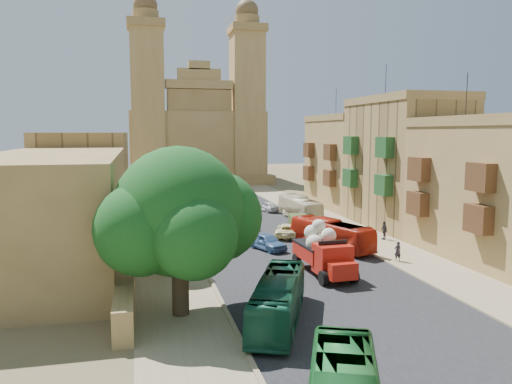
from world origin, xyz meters
name	(u,v)px	position (x,y,z in m)	size (l,w,h in m)	color
ground	(371,326)	(0.00, 0.00, 0.00)	(260.00, 260.00, 0.00)	brown
road_surface	(248,224)	(0.00, 30.00, 0.01)	(14.00, 140.00, 0.01)	black
sidewalk_east	(329,220)	(9.50, 30.00, 0.01)	(5.00, 140.00, 0.01)	#8D7C5C
sidewalk_west	(160,228)	(-9.50, 30.00, 0.01)	(5.00, 140.00, 0.01)	#8D7C5C
kerb_east	(308,221)	(7.00, 30.00, 0.06)	(0.25, 140.00, 0.12)	#8D7C5C
kerb_west	(184,226)	(-7.00, 30.00, 0.06)	(0.25, 140.00, 0.12)	#8D7C5C
townhouse_b	(495,188)	(15.95, 11.00, 5.66)	(9.00, 14.00, 14.90)	olive
townhouse_c	(404,162)	(15.95, 25.00, 6.91)	(9.00, 14.00, 17.40)	#A07E49
townhouse_d	(350,161)	(15.95, 39.00, 6.16)	(9.00, 14.00, 15.90)	olive
west_wall	(129,240)	(-12.50, 20.00, 0.90)	(1.00, 40.00, 1.80)	olive
west_building_low	(54,208)	(-18.00, 18.00, 4.20)	(10.00, 28.00, 8.40)	olive
west_building_mid	(87,172)	(-18.00, 44.00, 5.00)	(10.00, 22.00, 10.00)	#A07E49
church	(196,135)	(0.00, 78.61, 9.52)	(28.00, 22.50, 36.30)	olive
ficus_tree	(181,216)	(-9.42, 4.01, 5.51)	(9.33, 8.58, 9.33)	#3A2C1D
street_tree_a	(163,226)	(-10.00, 12.00, 3.50)	(3.39, 3.39, 5.22)	#3A2C1D
street_tree_b	(157,208)	(-10.00, 24.00, 2.98)	(2.91, 2.91, 4.47)	#3A2C1D
street_tree_c	(153,190)	(-10.00, 36.00, 3.40)	(3.30, 3.30, 5.08)	#3A2C1D
street_tree_d	(150,184)	(-10.00, 48.00, 2.86)	(2.79, 2.79, 4.29)	#3A2C1D
red_truck	(324,251)	(1.03, 9.55, 1.67)	(2.90, 6.63, 3.80)	#B3180D
olive_pickup	(299,225)	(4.00, 23.98, 0.82)	(2.36, 4.26, 1.67)	#3A4C1C
bus_green_north	(278,300)	(-4.57, 1.63, 1.25)	(2.10, 8.97, 2.50)	#144E34
bus_red_east	(331,234)	(4.53, 16.93, 1.25)	(2.10, 8.96, 2.50)	red
bus_cream_east	(299,208)	(6.50, 31.55, 1.31)	(2.21, 9.44, 2.63)	beige
car_blue_a	(267,242)	(-1.00, 17.67, 0.71)	(1.67, 4.15, 1.42)	#406795
car_white_a	(248,224)	(-0.64, 27.15, 0.54)	(1.15, 3.31, 1.09)	silver
car_cream	(288,230)	(2.26, 22.36, 0.65)	(2.15, 4.67, 1.30)	#F5E9A7
car_dkblue	(208,207)	(-3.00, 39.68, 0.61)	(1.70, 4.19, 1.22)	#13244F
car_white_b	(267,206)	(4.30, 37.80, 0.66)	(1.55, 3.85, 1.31)	silver
car_blue_b	(196,194)	(-3.19, 52.12, 0.67)	(1.42, 4.07, 1.34)	teal
pedestrian_a	(398,251)	(7.96, 11.61, 0.79)	(0.58, 0.38, 1.58)	#252029
pedestrian_c	(384,230)	(10.74, 19.12, 0.88)	(1.03, 0.43, 1.75)	#323236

